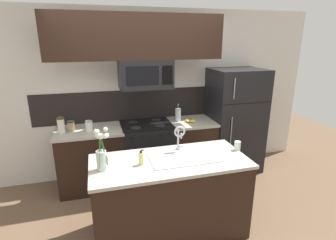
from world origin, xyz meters
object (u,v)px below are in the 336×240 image
Objects in this scene: stove_range at (147,152)px; storage_jar_short at (89,126)px; microwave at (145,74)px; french_press at (178,115)px; refrigerator at (234,120)px; storage_jar_medium at (71,126)px; storage_jar_tall at (61,125)px; dish_soap_bottle at (141,159)px; banana_bunch at (191,121)px; sink_faucet at (179,135)px; flower_vase at (102,155)px; spare_glass at (237,146)px.

stove_range is 0.98m from storage_jar_short.
french_press is at bearing 8.89° from microwave.
storage_jar_medium is at bearing -179.77° from refrigerator.
storage_jar_tall is 1.33× the size of dish_soap_bottle.
storage_jar_tall reaches higher than storage_jar_medium.
dish_soap_bottle is at bearing -129.19° from banana_bunch.
microwave reaches higher than french_press.
storage_jar_short is at bearing 112.79° from dish_soap_bottle.
french_press is 0.87× the size of sink_faucet.
storage_jar_short reaches higher than banana_bunch.
storage_jar_short is 0.30× the size of flower_vase.
storage_jar_tall reaches higher than stove_range.
storage_jar_medium is at bearing 139.77° from sink_faucet.
refrigerator is at bearing 1.58° from microwave.
dish_soap_bottle is at bearing -103.39° from stove_range.
storage_jar_short is 1.35m from french_press.
storage_jar_tall reaches higher than storage_jar_short.
storage_jar_short is at bearing -10.03° from storage_jar_medium.
storage_jar_medium is 1.59m from french_press.
flower_vase is (-0.69, -1.27, -0.61)m from microwave.
refrigerator is at bearing 5.80° from banana_bunch.
banana_bunch is (0.69, -0.04, -0.74)m from microwave.
stove_range is 1.32m from storage_jar_tall.
microwave is at bearing -171.11° from french_press.
storage_jar_tall is at bearing -161.96° from storage_jar_medium.
sink_faucet is at bearing -117.14° from banana_bunch.
french_press is (1.71, 0.09, -0.01)m from storage_jar_tall.
microwave is 1.47m from dish_soap_bottle.
stove_range is 3.04× the size of sink_faucet.
banana_bunch is 0.41× the size of flower_vase.
stove_range is 6.60× the size of storage_jar_short.
french_press is 1.57m from dish_soap_bottle.
stove_range is at bearing 99.77° from sink_faucet.
storage_jar_short is 0.75× the size of banana_bunch.
storage_jar_medium reaches higher than stove_range.
banana_bunch is at bearing -174.20° from refrigerator.
flower_vase reaches higher than spare_glass.
storage_jar_tall is at bearing 143.40° from sink_faucet.
storage_jar_short reaches higher than stove_range.
storage_jar_medium is 2.27m from spare_glass.
banana_bunch is 0.22m from french_press.
microwave is 0.85m from french_press.
microwave is 4.51× the size of dish_soap_bottle.
storage_jar_medium is 1.76m from banana_bunch.
microwave is at bearing 0.41° from storage_jar_tall.
refrigerator reaches higher than storage_jar_medium.
french_press reaches higher than storage_jar_tall.
storage_jar_medium is 1.37× the size of spare_glass.
storage_jar_medium is 0.54× the size of french_press.
storage_jar_medium is 0.47× the size of sink_faucet.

